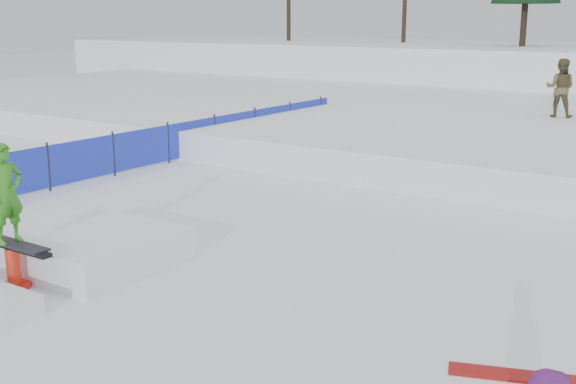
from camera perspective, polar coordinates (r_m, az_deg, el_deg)
The scene contains 6 objects.
ground at distance 10.50m, azimuth -8.53°, elevation -7.61°, with size 120.00×120.00×0.00m, color white.
snow_midrise at distance 24.30m, azimuth 18.08°, elevation 5.00°, with size 50.00×18.00×0.80m, color white.
safety_fence at distance 19.33m, azimuth -9.45°, elevation 3.86°, with size 0.05×16.00×1.10m.
walker_olive at distance 23.60m, azimuth 20.72°, elevation 7.70°, with size 0.86×0.67×1.77m, color brown.
loose_board_red at distance 8.41m, azimuth 17.46°, elevation -13.66°, with size 1.40×0.28×0.03m, color maroon.
jib_rail_feature at distance 11.37m, azimuth -18.48°, elevation -4.90°, with size 2.60×4.40×2.11m.
Camera 1 is at (6.75, -7.10, 3.79)m, focal length 45.00 mm.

